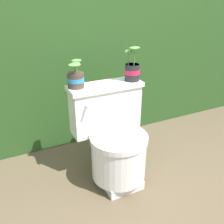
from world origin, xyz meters
TOP-DOWN VIEW (x-y plane):
  - ground_plane at (0.00, 0.00)m, footprint 12.00×12.00m
  - hedge_backdrop at (0.00, 1.02)m, footprint 4.10×0.79m
  - toilet at (-0.04, 0.05)m, footprint 0.52×0.50m
  - potted_plant_left at (-0.24, 0.21)m, footprint 0.11×0.12m
  - potted_plant_midleft at (0.16, 0.18)m, footprint 0.12×0.12m

SIDE VIEW (x-z plane):
  - ground_plane at x=0.00m, z-range 0.00..0.00m
  - toilet at x=-0.04m, z-range -0.02..0.66m
  - hedge_backdrop at x=0.00m, z-range 0.00..1.47m
  - potted_plant_left at x=-0.24m, z-range 0.66..0.84m
  - potted_plant_midleft at x=0.16m, z-range 0.64..0.88m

